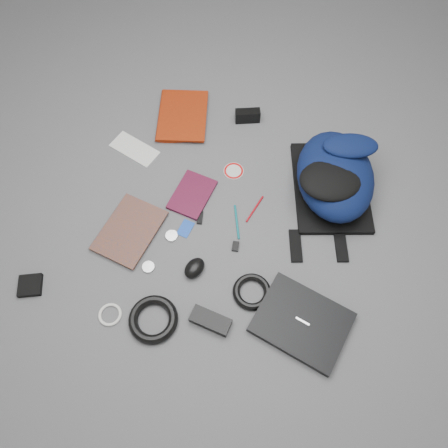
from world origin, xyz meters
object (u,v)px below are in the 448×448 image
(textbook_red, at_px, (158,115))
(mouse, at_px, (194,268))
(dvd_case, at_px, (192,195))
(laptop, at_px, (302,322))
(backpack, at_px, (335,175))
(comic_book, at_px, (108,221))
(power_brick, at_px, (211,321))
(pouch, at_px, (30,285))
(compact_camera, at_px, (248,116))

(textbook_red, distance_m, mouse, 0.76)
(textbook_red, xyz_separation_m, mouse, (0.38, -0.66, 0.01))
(dvd_case, xyz_separation_m, mouse, (0.11, -0.31, 0.02))
(laptop, bearing_deg, backpack, 103.92)
(mouse, bearing_deg, comic_book, -173.33)
(dvd_case, relative_size, power_brick, 1.38)
(power_brick, height_order, pouch, power_brick)
(pouch, bearing_deg, laptop, 7.91)
(laptop, relative_size, dvd_case, 1.58)
(backpack, xyz_separation_m, power_brick, (-0.32, -0.67, -0.08))
(textbook_red, distance_m, compact_camera, 0.40)
(backpack, xyz_separation_m, mouse, (-0.43, -0.50, -0.07))
(backpack, height_order, pouch, backpack)
(dvd_case, bearing_deg, backpack, 27.85)
(power_brick, bearing_deg, pouch, -167.76)
(mouse, bearing_deg, dvd_case, 130.62)
(compact_camera, bearing_deg, dvd_case, -124.39)
(backpack, bearing_deg, comic_book, -170.32)
(backpack, xyz_separation_m, laptop, (-0.00, -0.59, -0.08))
(comic_book, height_order, dvd_case, comic_book)
(textbook_red, bearing_deg, pouch, -115.25)
(compact_camera, distance_m, power_brick, 0.93)
(backpack, distance_m, pouch, 1.23)
(backpack, relative_size, dvd_case, 2.36)
(backpack, xyz_separation_m, pouch, (-0.99, -0.72, -0.09))
(backpack, distance_m, dvd_case, 0.58)
(backpack, bearing_deg, power_brick, -131.35)
(backpack, height_order, dvd_case, backpack)
(laptop, height_order, compact_camera, compact_camera)
(compact_camera, xyz_separation_m, pouch, (-0.57, -0.98, -0.02))
(laptop, xyz_separation_m, comic_book, (-0.82, 0.19, -0.01))
(textbook_red, xyz_separation_m, compact_camera, (0.39, 0.09, 0.01))
(backpack, distance_m, laptop, 0.59)
(comic_book, relative_size, pouch, 3.29)
(laptop, distance_m, textbook_red, 1.10)
(comic_book, relative_size, compact_camera, 2.48)
(comic_book, bearing_deg, textbook_red, 99.04)
(backpack, bearing_deg, textbook_red, 152.61)
(laptop, bearing_deg, mouse, -177.51)
(textbook_red, distance_m, dvd_case, 0.44)
(power_brick, bearing_deg, compact_camera, 104.05)
(backpack, height_order, comic_book, backpack)
(laptop, distance_m, pouch, 1.00)
(mouse, height_order, power_brick, mouse)
(textbook_red, xyz_separation_m, comic_book, (-0.01, -0.56, -0.01))
(compact_camera, relative_size, pouch, 1.33)
(compact_camera, bearing_deg, power_brick, -103.04)
(backpack, height_order, power_brick, backpack)
(backpack, relative_size, compact_camera, 4.23)
(backpack, relative_size, laptop, 1.49)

